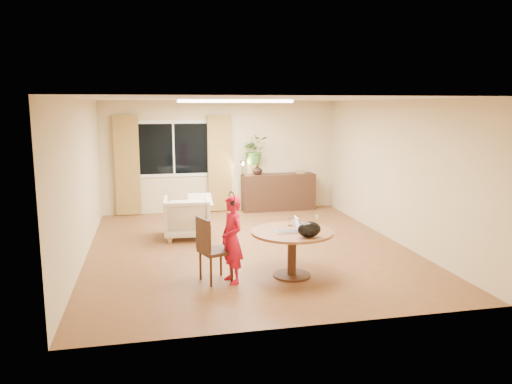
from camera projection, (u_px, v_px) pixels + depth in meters
floor at (248, 248)px, 8.84m from camera, size 6.50×6.50×0.00m
ceiling at (248, 99)px, 8.39m from camera, size 6.50×6.50×0.00m
wall_back at (221, 156)px, 11.74m from camera, size 5.50×0.00×5.50m
wall_left at (81, 180)px, 8.04m from camera, size 0.00×6.50×6.50m
wall_right at (394, 171)px, 9.19m from camera, size 0.00×6.50×6.50m
window at (174, 149)px, 11.46m from camera, size 1.70×0.03×1.30m
curtain_left at (127, 166)px, 11.23m from camera, size 0.55×0.08×2.25m
curtain_right at (220, 163)px, 11.67m from camera, size 0.55×0.08×2.25m
ceiling_panel at (236, 101)px, 9.55m from camera, size 2.20×0.35×0.05m
dining_table at (292, 241)px, 7.30m from camera, size 1.21×1.21×0.69m
dining_chair at (216, 249)px, 7.10m from camera, size 0.57×0.54×0.95m
child at (232, 239)px, 7.04m from camera, size 0.52×0.42×1.25m
laptop at (288, 224)px, 7.19m from camera, size 0.35×0.23×0.23m
tumbler at (291, 222)px, 7.58m from camera, size 0.09×0.09×0.11m
wine_glass at (317, 221)px, 7.51m from camera, size 0.08×0.08×0.19m
pot_lid at (306, 224)px, 7.59m from camera, size 0.22×0.22×0.03m
handbag at (309, 229)px, 6.90m from camera, size 0.38×0.28×0.23m
armchair at (187, 217)px, 9.48m from camera, size 0.89×0.91×0.78m
throw at (200, 196)px, 9.45m from camera, size 0.46×0.56×0.03m
sideboard at (278, 192)px, 11.94m from camera, size 1.74×0.43×0.87m
vase at (257, 169)px, 11.74m from camera, size 0.29×0.29×0.25m
bouquet at (254, 150)px, 11.64m from camera, size 0.63×0.56×0.66m
book_stack at (301, 172)px, 11.97m from camera, size 0.21×0.17×0.08m
desk_lamp at (243, 168)px, 11.60m from camera, size 0.18×0.18×0.36m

